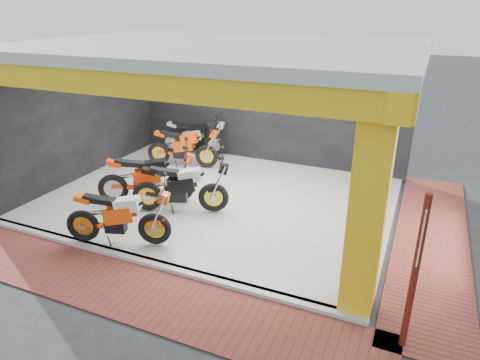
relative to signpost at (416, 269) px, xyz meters
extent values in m
plane|color=#2D2D30|center=(-4.48, 1.28, -1.28)|extent=(80.00, 80.00, 0.00)
cube|color=silver|center=(-4.48, 3.28, -1.23)|extent=(8.00, 6.00, 0.10)
cube|color=beige|center=(-4.48, 3.28, 2.32)|extent=(8.40, 6.40, 0.20)
cube|color=black|center=(-4.48, 6.38, 0.47)|extent=(8.20, 0.20, 3.50)
cube|color=black|center=(-8.58, 3.28, 0.47)|extent=(0.20, 6.20, 3.50)
cube|color=yellow|center=(-0.73, 0.53, 0.47)|extent=(0.50, 0.50, 3.50)
cube|color=yellow|center=(-4.48, 0.28, 2.02)|extent=(8.40, 0.30, 0.40)
cube|color=yellow|center=(-0.48, 3.28, 2.02)|extent=(0.30, 6.40, 0.40)
cube|color=silver|center=(-4.48, 0.26, -1.23)|extent=(8.00, 0.20, 0.10)
cube|color=brown|center=(-4.48, -0.52, -1.27)|extent=(9.00, 1.40, 0.03)
cube|color=brown|center=(0.32, 3.28, -1.27)|extent=(1.40, 7.00, 0.03)
cylinder|color=maroon|center=(0.00, 0.00, -0.11)|extent=(0.09, 0.09, 2.34)
cube|color=white|center=(0.00, 0.00, 0.50)|extent=(0.03, 0.33, 0.75)
camera|label=1|loc=(-0.20, -5.19, 3.15)|focal=32.00mm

